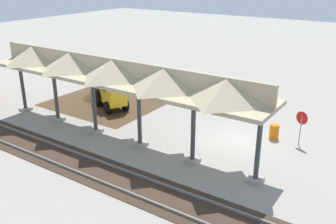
% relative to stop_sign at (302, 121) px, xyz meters
% --- Properties ---
extents(ground_plane, '(120.00, 120.00, 0.00)m').
position_rel_stop_sign_xyz_m(ground_plane, '(3.27, 1.49, -1.45)').
color(ground_plane, gray).
extents(dirt_work_zone, '(8.17, 7.00, 0.01)m').
position_rel_stop_sign_xyz_m(dirt_work_zone, '(14.32, 0.79, -1.45)').
color(dirt_work_zone, '#4C3823').
rests_on(dirt_work_zone, ground).
extents(platform_canopy, '(18.63, 3.20, 4.90)m').
position_rel_stop_sign_xyz_m(platform_canopy, '(9.26, 5.29, 2.71)').
color(platform_canopy, '#9E998E').
rests_on(platform_canopy, ground).
extents(rail_tracks, '(60.00, 2.58, 0.15)m').
position_rel_stop_sign_xyz_m(rail_tracks, '(3.27, 8.80, -1.42)').
color(rail_tracks, slate).
rests_on(rail_tracks, ground).
extents(stop_sign, '(0.71, 0.32, 2.04)m').
position_rel_stop_sign_xyz_m(stop_sign, '(0.00, 0.00, 0.00)').
color(stop_sign, gray).
rests_on(stop_sign, ground).
extents(backhoe, '(5.24, 3.47, 2.82)m').
position_rel_stop_sign_xyz_m(backhoe, '(13.37, 1.33, -0.19)').
color(backhoe, yellow).
rests_on(backhoe, ground).
extents(dirt_mound, '(5.86, 5.86, 2.33)m').
position_rel_stop_sign_xyz_m(dirt_mound, '(15.41, 0.19, -1.45)').
color(dirt_mound, '#4C3823').
rests_on(dirt_mound, ground).
extents(traffic_barrel, '(0.56, 0.56, 0.90)m').
position_rel_stop_sign_xyz_m(traffic_barrel, '(1.49, -0.01, -1.00)').
color(traffic_barrel, orange).
rests_on(traffic_barrel, ground).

